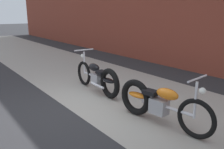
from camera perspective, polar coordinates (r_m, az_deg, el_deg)
name	(u,v)px	position (r m, az deg, el deg)	size (l,w,h in m)	color
ground_plane	(73,112)	(5.12, -9.18, -8.79)	(80.00, 80.00, 0.00)	#2D2D30
sidewalk_slab	(136,95)	(6.05, 5.69, -4.89)	(36.00, 3.50, 0.01)	#9E998E
motorcycle_black	(99,78)	(6.12, -3.14, -0.74)	(2.01, 0.58, 1.03)	black
motorcycle_orange	(156,102)	(4.55, 10.31, -6.48)	(2.00, 0.58, 1.03)	black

